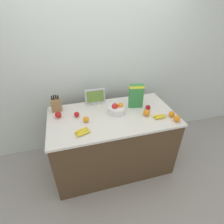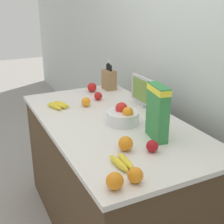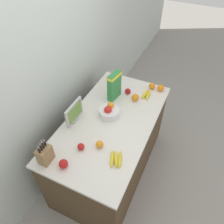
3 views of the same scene
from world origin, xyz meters
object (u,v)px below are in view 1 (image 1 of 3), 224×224
at_px(banana_bunch_left, 160,117).
at_px(cereal_box, 136,95).
at_px(knife_block, 56,105).
at_px(apple_rightmost, 148,107).
at_px(apple_middle, 58,115).
at_px(fruit_bowl, 117,109).
at_px(orange_back_center, 172,114).
at_px(apple_front, 77,114).
at_px(small_monitor, 95,96).
at_px(orange_mid_left, 86,119).
at_px(orange_by_cereal, 147,113).
at_px(banana_bunch_right, 82,132).
at_px(orange_front_left, 177,119).

bearing_deg(banana_bunch_left, cereal_box, 119.88).
bearing_deg(knife_block, apple_rightmost, -14.28).
height_order(banana_bunch_left, apple_middle, apple_middle).
bearing_deg(cereal_box, fruit_bowl, -155.91).
xyz_separation_m(banana_bunch_left, orange_back_center, (0.16, -0.01, 0.02)).
relative_size(knife_block, apple_front, 4.08).
distance_m(small_monitor, apple_front, 0.39).
height_order(knife_block, orange_mid_left, knife_block).
height_order(orange_mid_left, orange_by_cereal, orange_by_cereal).
xyz_separation_m(cereal_box, banana_bunch_right, (-0.79, -0.38, -0.16)).
xyz_separation_m(orange_mid_left, orange_by_cereal, (0.77, -0.07, 0.01)).
xyz_separation_m(orange_back_center, orange_front_left, (0.00, -0.11, 0.00)).
bearing_deg(banana_bunch_right, orange_back_center, 1.33).
bearing_deg(small_monitor, banana_bunch_left, -37.40).
bearing_deg(orange_front_left, apple_rightmost, 122.95).
distance_m(banana_bunch_right, orange_back_center, 1.14).
distance_m(apple_rightmost, orange_mid_left, 0.85).
height_order(banana_bunch_right, apple_middle, apple_middle).
relative_size(knife_block, apple_rightmost, 3.96).
height_order(cereal_box, orange_back_center, cereal_box).
height_order(fruit_bowl, banana_bunch_left, fruit_bowl).
relative_size(small_monitor, apple_rightmost, 4.08).
height_order(small_monitor, fruit_bowl, small_monitor).
height_order(small_monitor, orange_front_left, small_monitor).
distance_m(banana_bunch_left, apple_front, 1.05).
xyz_separation_m(cereal_box, orange_back_center, (0.36, -0.35, -0.14)).
relative_size(banana_bunch_right, orange_mid_left, 2.80).
bearing_deg(apple_middle, small_monitor, 21.30).
distance_m(banana_bunch_left, apple_rightmost, 0.23).
xyz_separation_m(fruit_bowl, orange_by_cereal, (0.35, -0.17, -0.01)).
bearing_deg(knife_block, orange_by_cereal, -21.09).
distance_m(small_monitor, fruit_bowl, 0.38).
relative_size(cereal_box, orange_mid_left, 4.62).
bearing_deg(apple_rightmost, apple_front, 174.72).
bearing_deg(fruit_bowl, apple_middle, 173.49).
xyz_separation_m(cereal_box, apple_front, (-0.81, -0.03, -0.15)).
xyz_separation_m(apple_middle, orange_back_center, (1.40, -0.36, -0.00)).
relative_size(cereal_box, orange_back_center, 4.39).
xyz_separation_m(knife_block, orange_mid_left, (0.34, -0.36, -0.05)).
distance_m(knife_block, fruit_bowl, 0.80).
xyz_separation_m(apple_rightmost, orange_mid_left, (-0.85, -0.06, 0.00)).
xyz_separation_m(fruit_bowl, apple_front, (-0.52, 0.05, -0.02)).
distance_m(fruit_bowl, orange_mid_left, 0.43).
relative_size(banana_bunch_left, apple_middle, 2.20).
height_order(banana_bunch_right, orange_mid_left, orange_mid_left).
bearing_deg(cereal_box, small_monitor, 167.63).
bearing_deg(apple_rightmost, fruit_bowl, 174.33).
bearing_deg(knife_block, banana_bunch_right, -64.75).
height_order(small_monitor, banana_bunch_left, small_monitor).
xyz_separation_m(fruit_bowl, banana_bunch_right, (-0.49, -0.30, -0.04)).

